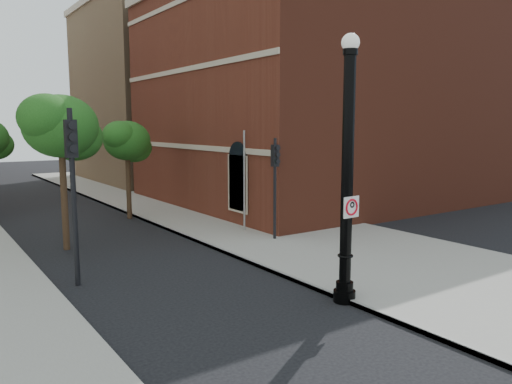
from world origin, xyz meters
TOP-DOWN VIEW (x-y plane):
  - ground at (0.00, 0.00)m, footprint 120.00×120.00m
  - sidewalk_right at (6.00, 10.00)m, footprint 8.00×60.00m
  - curb_edge at (2.05, 10.00)m, footprint 0.10×60.00m
  - brick_wall_building at (16.00, 14.00)m, footprint 22.30×16.30m
  - bg_building_tan_b at (16.00, 30.00)m, footprint 22.00×14.00m
  - lamppost at (2.07, -0.73)m, footprint 0.58×0.58m
  - no_parking_sign at (2.06, -0.91)m, footprint 0.55×0.07m
  - traffic_signal_left at (-3.35, 4.65)m, footprint 0.33×0.42m
  - traffic_signal_right at (4.68, 5.83)m, footprint 0.28×0.34m
  - utility_pole at (4.56, 7.87)m, footprint 0.09×0.09m
  - street_tree_a at (-2.49, 9.27)m, footprint 3.18×2.88m
  - street_tree_c at (1.71, 13.98)m, footprint 2.69×2.43m

SIDE VIEW (x-z plane):
  - ground at x=0.00m, z-range 0.00..0.00m
  - sidewalk_right at x=6.00m, z-range 0.00..0.12m
  - curb_edge at x=2.05m, z-range 0.00..0.14m
  - utility_pole at x=4.56m, z-range 0.00..4.41m
  - no_parking_sign at x=2.06m, z-range 2.29..2.84m
  - traffic_signal_right at x=4.68m, z-range 0.72..4.85m
  - lamppost at x=2.07m, z-range -0.26..6.62m
  - traffic_signal_left at x=-3.35m, z-range 0.89..5.99m
  - street_tree_c at x=1.71m, z-range 1.39..6.23m
  - street_tree_a at x=-2.49m, z-range 1.66..7.40m
  - brick_wall_building at x=16.00m, z-range 0.01..12.51m
  - bg_building_tan_b at x=16.00m, z-range 0.00..14.00m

